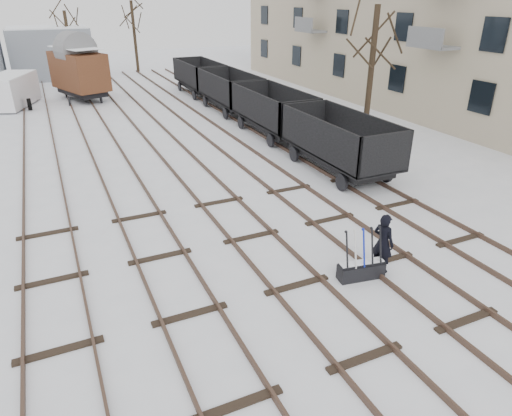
{
  "coord_description": "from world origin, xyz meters",
  "views": [
    {
      "loc": [
        -5.3,
        -8.87,
        7.15
      ],
      "look_at": [
        0.01,
        2.66,
        1.2
      ],
      "focal_mm": 32.0,
      "sensor_mm": 36.0,
      "label": 1
    }
  ],
  "objects": [
    {
      "name": "ground",
      "position": [
        0.0,
        0.0,
        0.0
      ],
      "size": [
        120.0,
        120.0,
        0.0
      ],
      "primitive_type": "plane",
      "color": "white",
      "rests_on": "ground"
    },
    {
      "name": "tracks",
      "position": [
        -0.0,
        13.67,
        0.07
      ],
      "size": [
        13.9,
        52.0,
        0.16
      ],
      "color": "black",
      "rests_on": "ground"
    },
    {
      "name": "shed_right",
      "position": [
        -4.0,
        40.0,
        2.25
      ],
      "size": [
        7.0,
        6.0,
        4.5
      ],
      "color": "gray",
      "rests_on": "ground"
    },
    {
      "name": "ground_frame",
      "position": [
        1.81,
        -0.39,
        0.28
      ],
      "size": [
        1.35,
        0.61,
        1.49
      ],
      "rotation": [
        0.0,
        0.0,
        -0.15
      ],
      "color": "black",
      "rests_on": "ground"
    },
    {
      "name": "worker",
      "position": [
        2.56,
        -0.29,
        0.88
      ],
      "size": [
        0.59,
        0.74,
        1.76
      ],
      "primitive_type": "imported",
      "rotation": [
        0.0,
        0.0,
        1.87
      ],
      "color": "black",
      "rests_on": "ground"
    },
    {
      "name": "freight_wagon_a",
      "position": [
        6.0,
        7.01,
        0.96
      ],
      "size": [
        2.45,
        6.12,
        2.5
      ],
      "color": "black",
      "rests_on": "ground"
    },
    {
      "name": "freight_wagon_b",
      "position": [
        6.0,
        13.41,
        0.96
      ],
      "size": [
        2.45,
        6.12,
        2.5
      ],
      "color": "black",
      "rests_on": "ground"
    },
    {
      "name": "freight_wagon_c",
      "position": [
        6.0,
        19.81,
        0.96
      ],
      "size": [
        2.45,
        6.12,
        2.5
      ],
      "color": "black",
      "rests_on": "ground"
    },
    {
      "name": "freight_wagon_d",
      "position": [
        6.0,
        26.21,
        0.96
      ],
      "size": [
        2.45,
        6.12,
        2.5
      ],
      "color": "black",
      "rests_on": "ground"
    },
    {
      "name": "box_van_wagon",
      "position": [
        -2.68,
        27.64,
        2.19
      ],
      "size": [
        4.11,
        5.51,
        3.76
      ],
      "rotation": [
        0.0,
        0.0,
        0.34
      ],
      "color": "black",
      "rests_on": "ground"
    },
    {
      "name": "panel_van",
      "position": [
        -7.33,
        27.36,
        1.14
      ],
      "size": [
        3.72,
        5.39,
        2.18
      ],
      "rotation": [
        0.0,
        0.0,
        -0.35
      ],
      "color": "white",
      "rests_on": "ground"
    },
    {
      "name": "tree_near",
      "position": [
        10.13,
        10.54,
        3.37
      ],
      "size": [
        0.3,
        0.3,
        6.74
      ],
      "primitive_type": "cylinder",
      "color": "black",
      "rests_on": "ground"
    },
    {
      "name": "tree_far_left",
      "position": [
        -2.29,
        39.46,
        2.93
      ],
      "size": [
        0.3,
        0.3,
        5.86
      ],
      "primitive_type": "cylinder",
      "color": "black",
      "rests_on": "ground"
    },
    {
      "name": "tree_far_right",
      "position": [
        3.91,
        39.97,
        3.33
      ],
      "size": [
        0.3,
        0.3,
        6.66
      ],
      "primitive_type": "cylinder",
      "color": "black",
      "rests_on": "ground"
    }
  ]
}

